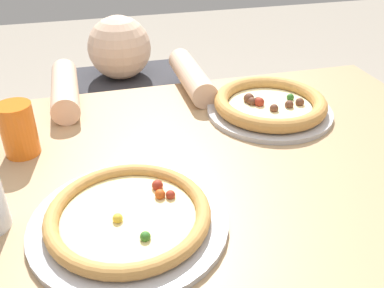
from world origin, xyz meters
name	(u,v)px	position (x,y,z in m)	size (l,w,h in m)	color
dining_table	(221,200)	(0.00, 0.00, 0.63)	(1.16, 0.80, 0.75)	tan
pizza_near	(129,217)	(-0.22, -0.17, 0.77)	(0.34, 0.34, 0.04)	#B7B7BC
pizza_far	(270,105)	(0.18, 0.16, 0.77)	(0.32, 0.32, 0.05)	#B7B7BC
drink_cup_colored	(18,130)	(-0.42, 0.12, 0.81)	(0.07, 0.07, 0.12)	orange
diner_seated	(130,155)	(-0.15, 0.58, 0.41)	(0.42, 0.52, 0.91)	#333847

